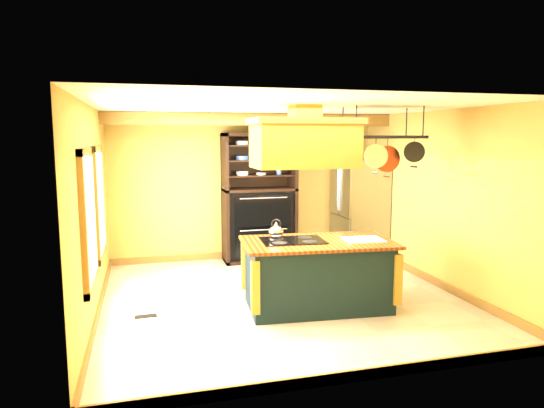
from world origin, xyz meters
name	(u,v)px	position (x,y,z in m)	size (l,w,h in m)	color
floor	(282,298)	(0.00, 0.00, 0.00)	(5.00, 5.00, 0.00)	beige
ceiling	(282,107)	(0.00, 0.00, 2.70)	(5.00, 5.00, 0.00)	white
wall_back	(245,187)	(0.00, 2.50, 1.35)	(5.00, 0.02, 2.70)	#C09146
wall_front	(359,243)	(0.00, -2.50, 1.35)	(5.00, 0.02, 2.70)	#C09146
wall_left	(93,212)	(-2.50, 0.00, 1.35)	(0.02, 5.00, 2.70)	#C09146
wall_right	(439,199)	(2.50, 0.00, 1.35)	(0.02, 5.00, 2.70)	#C09146
ceiling_beam	(254,119)	(0.00, 1.70, 2.59)	(5.00, 0.15, 0.20)	olive
window_near	(89,218)	(-2.47, -0.80, 1.40)	(0.06, 1.06, 1.56)	olive
window_far	(99,202)	(-2.47, 0.60, 1.40)	(0.06, 1.06, 1.56)	olive
kitchen_island	(317,274)	(0.36, -0.48, 0.47)	(2.08, 1.27, 1.11)	black
range_hood	(305,141)	(0.16, -0.48, 2.24)	(1.39, 0.79, 0.80)	gold
pot_rack	(382,144)	(1.27, -0.47, 2.20)	(1.14, 0.54, 0.89)	black
refrigerator	(359,210)	(2.07, 1.90, 0.92)	(0.81, 0.96, 1.88)	gray
hutch	(259,212)	(0.20, 2.24, 0.91)	(1.34, 0.61, 2.37)	black
floor_register	(146,316)	(-1.90, -0.24, 0.01)	(0.28, 0.12, 0.01)	black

